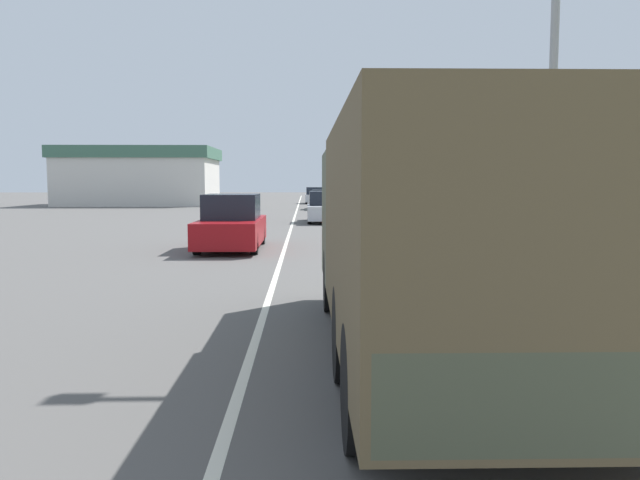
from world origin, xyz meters
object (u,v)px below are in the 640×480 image
(lamp_post, at_px, (544,15))
(military_truck, at_px, (436,230))
(car_nearest_ahead, at_px, (232,225))
(car_fourth_ahead, at_px, (314,196))
(car_third_ahead, at_px, (323,201))
(car_second_ahead, at_px, (325,208))

(lamp_post, bearing_deg, military_truck, -126.87)
(car_nearest_ahead, xyz_separation_m, car_fourth_ahead, (3.15, 41.13, -0.06))
(military_truck, xyz_separation_m, car_fourth_ahead, (-0.68, 53.44, -0.83))
(car_third_ahead, relative_size, car_fourth_ahead, 0.97)
(military_truck, relative_size, lamp_post, 1.00)
(car_nearest_ahead, bearing_deg, lamp_post, -55.82)
(car_third_ahead, bearing_deg, car_fourth_ahead, 92.03)
(car_fourth_ahead, height_order, lamp_post, lamp_post)
(car_nearest_ahead, height_order, car_fourth_ahead, car_nearest_ahead)
(lamp_post, bearing_deg, car_fourth_ahead, 93.48)
(car_fourth_ahead, bearing_deg, car_second_ahead, -89.68)
(military_truck, bearing_deg, car_fourth_ahead, 90.73)
(car_third_ahead, height_order, lamp_post, lamp_post)
(military_truck, bearing_deg, car_nearest_ahead, 107.29)
(car_nearest_ahead, xyz_separation_m, lamp_post, (6.21, -9.14, 4.04))
(car_fourth_ahead, distance_m, lamp_post, 50.53)
(car_second_ahead, bearing_deg, car_third_ahead, 88.85)
(military_truck, height_order, car_fourth_ahead, military_truck)
(car_nearest_ahead, distance_m, car_fourth_ahead, 41.25)
(car_second_ahead, height_order, car_third_ahead, car_second_ahead)
(lamp_post, bearing_deg, car_second_ahead, 97.48)
(car_second_ahead, relative_size, lamp_post, 0.58)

